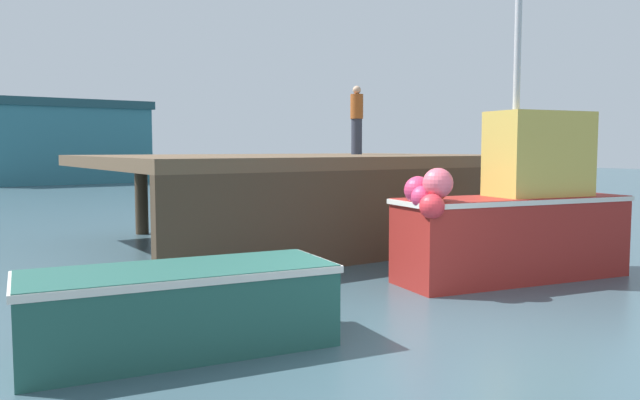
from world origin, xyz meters
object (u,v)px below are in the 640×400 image
fishing_boat_near_right (516,216)px  rowboat (512,248)px  fishing_boat_near_left (180,306)px  dockworker (357,120)px

fishing_boat_near_right → rowboat: size_ratio=2.83×
fishing_boat_near_left → fishing_boat_near_right: 6.16m
fishing_boat_near_right → rowboat: 2.66m
fishing_boat_near_left → fishing_boat_near_right: (6.12, 0.45, 0.59)m
fishing_boat_near_left → dockworker: size_ratio=1.94×
rowboat → dockworker: size_ratio=1.00×
rowboat → fishing_boat_near_left: bearing=-165.7°
fishing_boat_near_right → dockworker: 6.98m
fishing_boat_near_left → rowboat: fishing_boat_near_left is taller
fishing_boat_near_right → rowboat: (1.91, 1.61, -0.93)m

